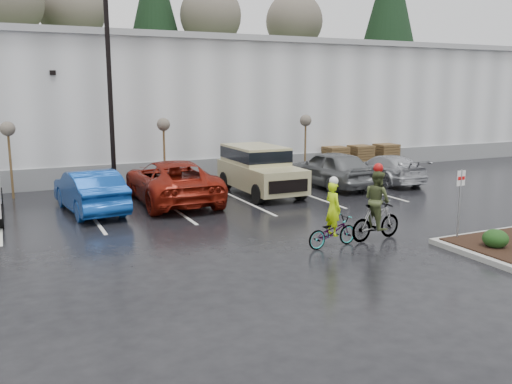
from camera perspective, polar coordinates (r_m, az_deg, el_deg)
name	(u,v)px	position (r m, az deg, el deg)	size (l,w,h in m)	color
ground	(354,262)	(14.68, 10.30, -7.23)	(120.00, 120.00, 0.00)	black
warehouse	(147,103)	(34.33, -11.35, 9.18)	(60.50, 15.50, 7.20)	#B5B8BA
wooded_ridge	(92,104)	(56.95, -16.92, 8.84)	(80.00, 25.00, 6.00)	#243817
lamppost	(108,60)	(23.74, -15.27, 13.30)	(0.50, 1.00, 9.22)	black
sapling_west	(8,133)	(24.41, -24.65, 5.67)	(0.60, 0.60, 3.20)	#44331B
sapling_mid	(164,128)	(25.30, -9.71, 6.64)	(0.60, 0.60, 3.20)	#44331B
sapling_east	(306,124)	(28.22, 5.25, 7.16)	(0.60, 0.60, 3.20)	#44331B
pallet_stack_a	(335,159)	(30.57, 8.30, 3.50)	(1.20, 1.20, 1.35)	#44331B
pallet_stack_b	(360,157)	(31.53, 10.89, 3.64)	(1.20, 1.20, 1.35)	#44331B
pallet_stack_c	(385,155)	(32.61, 13.47, 3.77)	(1.20, 1.20, 1.35)	#44331B
shrub_a	(495,239)	(16.48, 23.89, -4.51)	(0.70, 0.70, 0.52)	black
fire_lane_sign	(460,196)	(16.91, 20.67, -0.45)	(0.30, 0.05, 2.20)	gray
car_blue	(90,191)	(20.93, -17.10, 0.13)	(1.68, 4.82, 1.59)	navy
car_red	(172,181)	(21.99, -8.88, 1.14)	(2.84, 6.17, 1.71)	maroon
suv_tan	(261,171)	(23.38, 0.50, 2.27)	(2.20, 5.10, 2.06)	tan
car_grey	(330,169)	(25.41, 7.84, 2.46)	(2.02, 5.03, 1.71)	slate
car_far_silver	(386,169)	(27.06, 13.54, 2.39)	(1.91, 4.69, 1.36)	#B1B3B9
cyclist_hivis	(333,225)	(15.75, 8.06, -3.46)	(1.76, 0.79, 2.06)	#3F3F44
cyclist_olive	(376,212)	(16.67, 12.56, -2.10)	(1.85, 0.91, 2.34)	#3F3F44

